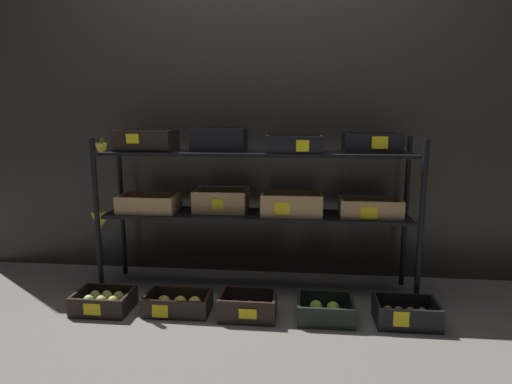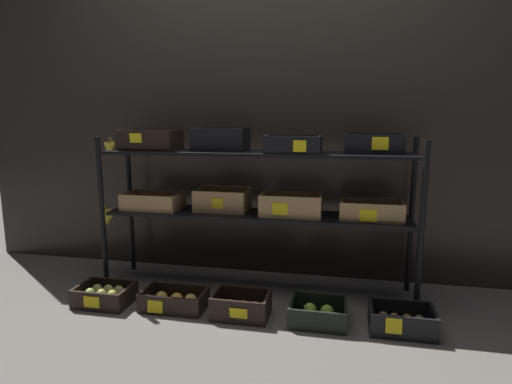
% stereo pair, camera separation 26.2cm
% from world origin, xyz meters
% --- Properties ---
extents(ground_plane, '(10.00, 10.00, 0.00)m').
position_xyz_m(ground_plane, '(0.00, 0.00, 0.00)').
color(ground_plane, '#605B56').
extents(storefront_wall, '(4.29, 0.12, 2.02)m').
position_xyz_m(storefront_wall, '(0.00, 0.38, 1.01)').
color(storefront_wall, '#2D2823').
rests_on(storefront_wall, ground_plane).
extents(display_rack, '(2.02, 0.39, 1.02)m').
position_xyz_m(display_rack, '(-0.03, 0.00, 0.70)').
color(display_rack, black).
rests_on(display_rack, ground_plane).
extents(crate_ground_pear, '(0.32, 0.24, 0.11)m').
position_xyz_m(crate_ground_pear, '(-0.83, -0.39, 0.05)').
color(crate_ground_pear, black).
rests_on(crate_ground_pear, ground_plane).
extents(crate_ground_apple_gold, '(0.37, 0.22, 0.11)m').
position_xyz_m(crate_ground_apple_gold, '(-0.41, -0.37, 0.04)').
color(crate_ground_apple_gold, black).
rests_on(crate_ground_apple_gold, ground_plane).
extents(crate_ground_kiwi, '(0.31, 0.22, 0.13)m').
position_xyz_m(crate_ground_kiwi, '(-0.00, -0.38, 0.05)').
color(crate_ground_kiwi, black).
rests_on(crate_ground_kiwi, ground_plane).
extents(crate_ground_apple_green, '(0.31, 0.25, 0.12)m').
position_xyz_m(crate_ground_apple_green, '(0.42, -0.36, 0.05)').
color(crate_ground_apple_green, black).
rests_on(crate_ground_apple_green, ground_plane).
extents(crate_ground_rightmost_kiwi, '(0.33, 0.23, 0.13)m').
position_xyz_m(crate_ground_rightmost_kiwi, '(0.85, -0.37, 0.05)').
color(crate_ground_rightmost_kiwi, black).
rests_on(crate_ground_rightmost_kiwi, ground_plane).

